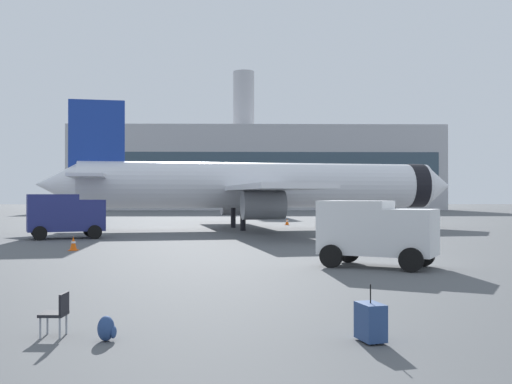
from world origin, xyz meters
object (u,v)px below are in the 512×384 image
(safety_cone_near, at_px, (287,222))
(service_truck, at_px, (65,214))
(airplane_at_gate, at_px, (258,186))
(rolling_suitcase, at_px, (371,322))
(safety_cone_mid, at_px, (73,243))
(gate_chair, at_px, (57,311))
(cargo_van, at_px, (376,230))
(traveller_backpack, at_px, (107,329))

(safety_cone_near, bearing_deg, service_truck, -130.71)
(airplane_at_gate, bearing_deg, rolling_suitcase, -88.26)
(service_truck, xyz_separation_m, safety_cone_mid, (3.01, -8.76, -1.24))
(safety_cone_mid, relative_size, rolling_suitcase, 0.67)
(service_truck, relative_size, gate_chair, 6.13)
(airplane_at_gate, distance_m, cargo_van, 27.99)
(safety_cone_mid, height_order, traveller_backpack, safety_cone_mid)
(airplane_at_gate, distance_m, safety_cone_near, 8.31)
(airplane_at_gate, relative_size, traveller_backpack, 74.27)
(airplane_at_gate, relative_size, safety_cone_near, 57.36)
(safety_cone_near, height_order, traveller_backpack, safety_cone_near)
(airplane_at_gate, relative_size, safety_cone_mid, 48.44)
(safety_cone_near, xyz_separation_m, traveller_backpack, (-6.76, -46.60, -0.07))
(service_truck, bearing_deg, traveller_backpack, -72.11)
(service_truck, relative_size, safety_cone_near, 8.48)
(service_truck, distance_m, safety_cone_mid, 9.35)
(cargo_van, relative_size, safety_cone_near, 7.76)
(service_truck, bearing_deg, safety_cone_mid, -71.01)
(safety_cone_near, height_order, safety_cone_mid, safety_cone_mid)
(service_truck, bearing_deg, airplane_at_gate, 41.41)
(airplane_at_gate, xyz_separation_m, rolling_suitcase, (1.21, -39.78, -3.27))
(airplane_at_gate, xyz_separation_m, service_truck, (-12.93, -11.41, -2.05))
(safety_cone_near, bearing_deg, gate_chair, -99.60)
(airplane_at_gate, relative_size, cargo_van, 7.39)
(safety_cone_mid, bearing_deg, rolling_suitcase, -60.43)
(rolling_suitcase, bearing_deg, traveller_backpack, 177.78)
(safety_cone_mid, bearing_deg, service_truck, 108.99)
(airplane_at_gate, xyz_separation_m, cargo_van, (3.96, -27.62, -2.21))
(safety_cone_near, height_order, rolling_suitcase, rolling_suitcase)
(airplane_at_gate, bearing_deg, gate_chair, -97.12)
(cargo_van, height_order, rolling_suitcase, cargo_van)
(cargo_van, xyz_separation_m, safety_cone_mid, (-13.88, 7.45, -1.09))
(cargo_van, xyz_separation_m, gate_chair, (-8.86, -11.58, -0.95))
(safety_cone_near, xyz_separation_m, safety_cone_mid, (-12.84, -27.18, 0.06))
(cargo_van, bearing_deg, safety_cone_near, 91.72)
(safety_cone_near, distance_m, safety_cone_mid, 30.06)
(airplane_at_gate, height_order, safety_cone_mid, airplane_at_gate)
(safety_cone_mid, bearing_deg, airplane_at_gate, 63.81)
(safety_cone_mid, relative_size, traveller_backpack, 1.53)
(service_truck, height_order, cargo_van, service_truck)
(safety_cone_mid, distance_m, traveller_backpack, 20.35)
(safety_cone_mid, bearing_deg, safety_cone_near, 64.72)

